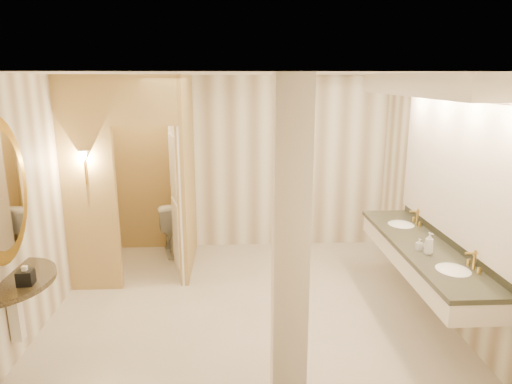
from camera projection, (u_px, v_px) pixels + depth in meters
floor at (247, 303)px, 5.55m from camera, size 4.50×4.50×0.00m
ceiling at (246, 74)px, 4.89m from camera, size 4.50×4.50×0.00m
wall_back at (243, 164)px, 7.15m from camera, size 4.50×0.02×2.70m
wall_front at (254, 265)px, 3.28m from camera, size 4.50×0.02×2.70m
wall_left at (46, 198)px, 5.11m from camera, size 0.02×4.00×2.70m
wall_right at (439, 193)px, 5.32m from camera, size 0.02×4.00×2.70m
toilet_closet at (161, 176)px, 6.10m from camera, size 1.50×1.55×2.70m
wall_sconce at (84, 158)px, 5.45m from camera, size 0.14×0.14×0.42m
vanity at (433, 177)px, 4.85m from camera, size 0.75×2.77×2.09m
console_shelf at (1, 230)px, 4.05m from camera, size 1.03×1.03×1.97m
pillar at (290, 248)px, 3.61m from camera, size 0.28×0.28×2.70m
tissue_box at (26, 277)px, 4.04m from camera, size 0.15×0.15×0.13m
toilet at (173, 226)px, 7.09m from camera, size 0.65×0.90×0.83m
soap_bottle_a at (419, 244)px, 4.85m from camera, size 0.07×0.08×0.13m
soap_bottle_b at (428, 245)px, 4.87m from camera, size 0.10×0.10×0.10m
soap_bottle_c at (429, 243)px, 4.72m from camera, size 0.12×0.12×0.23m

